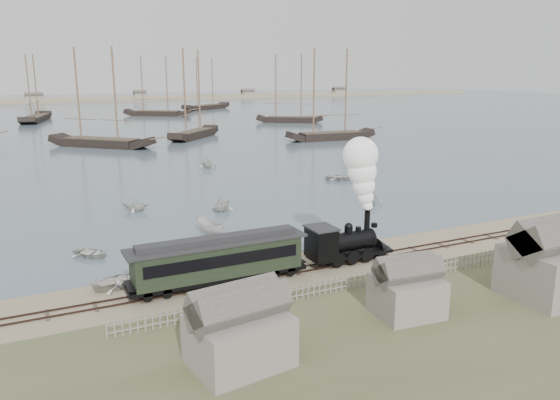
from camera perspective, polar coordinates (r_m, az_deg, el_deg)
name	(u,v)px	position (r m, az deg, el deg)	size (l,w,h in m)	color
ground	(294,262)	(45.37, 1.46, -6.47)	(600.00, 600.00, 0.00)	tan
harbor_water	(75,114)	(209.34, -20.67, 8.43)	(600.00, 336.00, 0.06)	#445761
rail_track	(305,269)	(43.71, 2.67, -7.22)	(120.00, 1.80, 0.16)	#311F1B
picket_fence_west	(255,309)	(36.94, -2.60, -11.32)	(19.00, 0.10, 1.20)	slate
picket_fence_east	(475,267)	(46.85, 19.67, -6.64)	(15.00, 0.10, 1.20)	slate
shed_left	(240,364)	(30.84, -4.22, -16.72)	(5.00, 4.00, 4.10)	slate
shed_mid	(406,314)	(37.11, 13.01, -11.56)	(4.00, 3.50, 3.60)	slate
shed_right	(549,296)	(43.30, 26.30, -8.95)	(6.00, 5.00, 5.10)	slate
far_spit	(57,102)	(288.93, -22.28, 9.46)	(500.00, 20.00, 1.80)	tan
locomotive	(360,207)	(44.84, 8.32, -0.77)	(7.93, 2.96, 9.88)	black
passenger_coach	(219,258)	(40.25, -6.44, -6.09)	(13.39, 2.58, 3.25)	black
beached_dinghy	(122,281)	(41.98, -16.21, -8.08)	(4.24, 3.03, 0.88)	silver
rowboat_0	(91,253)	(48.98, -19.13, -5.23)	(3.29, 2.35, 0.68)	silver
rowboat_1	(222,204)	(61.14, -6.10, -0.37)	(3.23, 2.79, 1.70)	silver
rowboat_2	(210,228)	(52.48, -7.37, -2.88)	(3.81, 1.43, 1.47)	silver
rowboat_3	(340,177)	(78.47, 6.29, 2.41)	(4.23, 3.02, 0.88)	silver
rowboat_4	(373,198)	(65.06, 9.68, 0.24)	(2.76, 2.38, 1.45)	silver
rowboat_5	(372,153)	(100.46, 9.62, 4.87)	(3.40, 1.28, 1.32)	silver
rowboat_7	(207,162)	(88.47, -7.63, 3.95)	(3.47, 2.99, 1.83)	silver
rowboat_8	(135,204)	(62.93, -14.90, -0.41)	(3.01, 2.60, 1.59)	silver
schooner_2	(98,97)	(116.83, -18.48, 10.17)	(22.89, 5.28, 20.00)	black
schooner_3	(193,94)	(126.97, -9.10, 10.90)	(18.98, 4.38, 20.00)	black
schooner_4	(332,95)	(122.69, 5.42, 10.92)	(20.50, 4.73, 20.00)	black
schooner_5	(290,88)	(162.81, 1.03, 11.60)	(19.52, 4.51, 20.00)	black
schooner_7	(33,88)	(182.58, -24.43, 10.63)	(24.47, 5.65, 20.00)	black
schooner_8	(156,86)	(191.14, -12.86, 11.56)	(22.25, 5.14, 20.00)	black
schooner_9	(206,83)	(219.28, -7.79, 11.98)	(23.78, 5.49, 20.00)	black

